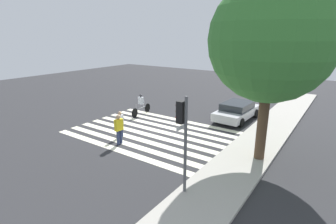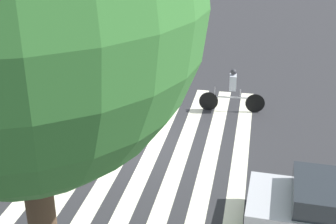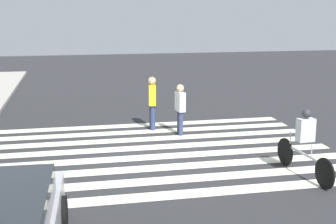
# 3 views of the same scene
# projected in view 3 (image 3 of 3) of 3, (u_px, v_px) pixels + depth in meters

# --- Properties ---
(ground_plane) EXTENTS (60.00, 60.00, 0.00)m
(ground_plane) POSITION_uv_depth(u_px,v_px,m) (156.00, 152.00, 13.18)
(ground_plane) COLOR #2D2D30
(crosswalk_stripes) EXTENTS (6.84, 10.00, 0.01)m
(crosswalk_stripes) POSITION_uv_depth(u_px,v_px,m) (156.00, 152.00, 13.18)
(crosswalk_stripes) COLOR #F2EDCC
(crosswalk_stripes) RESTS_ON ground_plane
(pedestrian_adult_yellow_jacket) EXTENTS (0.48, 0.26, 1.63)m
(pedestrian_adult_yellow_jacket) POSITION_uv_depth(u_px,v_px,m) (180.00, 107.00, 14.80)
(pedestrian_adult_yellow_jacket) COLOR navy
(pedestrian_adult_yellow_jacket) RESTS_ON ground_plane
(pedestrian_child_with_backpack) EXTENTS (0.51, 0.28, 1.77)m
(pedestrian_child_with_backpack) POSITION_uv_depth(u_px,v_px,m) (152.00, 100.00, 15.46)
(pedestrian_child_with_backpack) COLOR navy
(pedestrian_child_with_backpack) RESTS_ON ground_plane
(cyclist_far_lane) EXTENTS (2.41, 0.42, 1.65)m
(cyclist_far_lane) POSITION_uv_depth(u_px,v_px,m) (305.00, 141.00, 11.08)
(cyclist_far_lane) COLOR black
(cyclist_far_lane) RESTS_ON ground_plane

